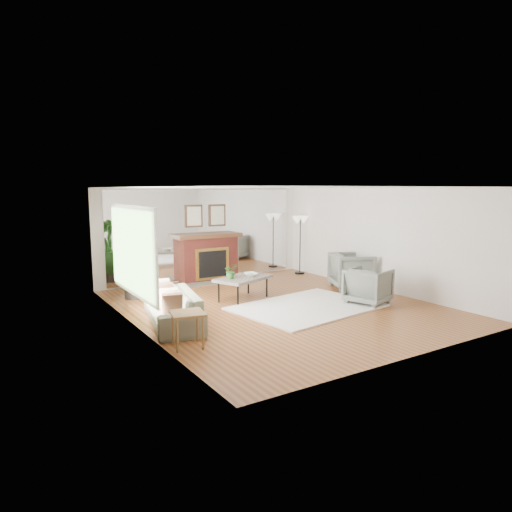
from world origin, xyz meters
TOP-DOWN VIEW (x-y plane):
  - ground at (0.00, 0.00)m, footprint 7.00×7.00m
  - wall_left at (-2.99, 0.00)m, footprint 0.02×7.00m
  - wall_right at (2.99, 0.00)m, footprint 0.02×7.00m
  - wall_back at (0.00, 3.49)m, footprint 6.00×0.02m
  - mirror_panel at (0.00, 3.47)m, footprint 5.40×0.04m
  - window_panel at (-2.96, 0.40)m, footprint 0.04×2.40m
  - fireplace at (0.00, 3.26)m, footprint 1.85×0.83m
  - area_rug at (0.45, -0.43)m, footprint 3.18×2.47m
  - coffee_table at (-0.32, 0.90)m, footprint 1.47×1.17m
  - sofa at (-2.38, -0.05)m, footprint 1.21×2.17m
  - armchair_back at (2.60, 0.50)m, footprint 1.28×1.26m
  - armchair_front at (1.78, -0.86)m, footprint 1.07×1.05m
  - side_table at (-2.65, -1.34)m, footprint 0.59×0.59m
  - potted_ficus at (-2.33, 2.33)m, footprint 0.95×0.95m
  - floor_lamp at (2.70, 2.75)m, footprint 0.55×0.31m
  - tabletop_plant at (-0.63, 0.91)m, footprint 0.34×0.30m
  - fruit_bowl at (-0.14, 0.88)m, footprint 0.34×0.34m
  - book at (-0.06, 1.15)m, footprint 0.24×0.31m

SIDE VIEW (x-z plane):
  - ground at x=0.00m, z-range 0.00..0.00m
  - area_rug at x=0.45m, z-range 0.00..0.03m
  - sofa at x=-2.38m, z-range 0.00..0.60m
  - armchair_front at x=1.78m, z-range 0.00..0.78m
  - armchair_back at x=2.60m, z-range 0.00..0.89m
  - coffee_table at x=-0.32m, z-range 0.21..0.73m
  - side_table at x=-2.65m, z-range 0.19..0.76m
  - book at x=-0.06m, z-range 0.51..0.54m
  - fruit_bowl at x=-0.14m, z-range 0.51..0.58m
  - fireplace at x=0.00m, z-range -0.37..1.68m
  - tabletop_plant at x=-0.63m, z-range 0.51..0.85m
  - potted_ficus at x=-2.33m, z-range 0.06..1.76m
  - wall_left at x=-2.99m, z-range 0.00..2.50m
  - wall_right at x=2.99m, z-range 0.00..2.50m
  - wall_back at x=0.00m, z-range 0.00..2.50m
  - mirror_panel at x=0.00m, z-range 0.05..2.45m
  - window_panel at x=-2.96m, z-range 0.60..2.10m
  - floor_lamp at x=2.70m, z-range 0.60..2.29m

